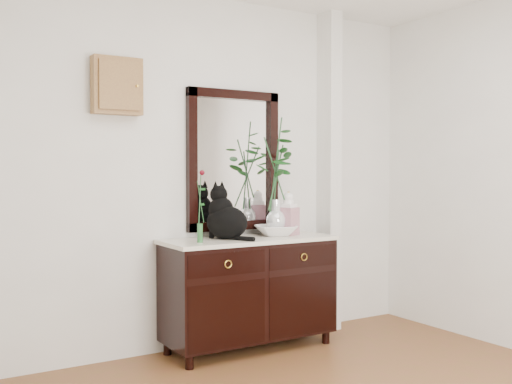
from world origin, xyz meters
TOP-DOWN VIEW (x-y plane):
  - wall_back at (0.00, 1.98)m, footprint 3.60×0.04m
  - pilaster at (1.00, 1.90)m, footprint 0.12×0.20m
  - sideboard at (0.10, 1.73)m, footprint 1.33×0.52m
  - wall_mirror at (0.10, 1.97)m, footprint 0.80×0.06m
  - key_cabinet at (-0.85, 1.94)m, footprint 0.35×0.10m
  - cat at (-0.08, 1.75)m, footprint 0.40×0.44m
  - lotus_bowl at (0.36, 1.75)m, footprint 0.40×0.40m
  - vase_branches at (0.36, 1.75)m, footprint 0.54×0.54m
  - bud_vase_rose at (-0.35, 1.65)m, footprint 0.07×0.07m
  - ginger_jar at (0.47, 1.74)m, footprint 0.17×0.17m

SIDE VIEW (x-z plane):
  - sideboard at x=0.10m, z-range 0.06..0.88m
  - lotus_bowl at x=0.36m, z-range 0.85..0.93m
  - ginger_jar at x=0.47m, z-range 0.85..1.20m
  - cat at x=-0.08m, z-range 0.85..1.26m
  - bud_vase_rose at x=-0.35m, z-range 0.85..1.37m
  - vase_branches at x=0.36m, z-range 0.87..1.79m
  - wall_back at x=0.00m, z-range 0.00..2.70m
  - pilaster at x=1.00m, z-range 0.00..2.70m
  - wall_mirror at x=0.10m, z-range 0.89..1.99m
  - key_cabinet at x=-0.85m, z-range 1.75..2.15m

